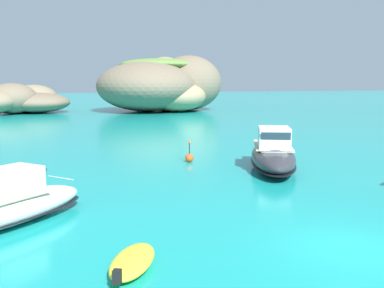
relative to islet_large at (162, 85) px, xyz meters
The scene contains 7 objects.
ground_plane 67.19m from the islet_large, 100.56° to the right, with size 400.00×400.00×0.00m, color teal.
islet_large is the anchor object (origin of this frame).
islet_small 24.67m from the islet_large, behind, with size 22.59×19.55×4.99m.
motorboat_white 64.07m from the islet_large, 110.70° to the right, with size 6.75×6.12×2.08m.
motorboat_charcoal 54.48m from the islet_large, 98.56° to the right, with size 6.09×8.95×2.56m.
dinghy_tender 67.98m from the islet_large, 106.29° to the right, with size 2.18×2.81×0.58m.
channel_buoy 51.64m from the islet_large, 103.63° to the right, with size 0.56×0.56×1.48m.
Camera 1 is at (-9.07, -10.83, 5.21)m, focal length 41.16 mm.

